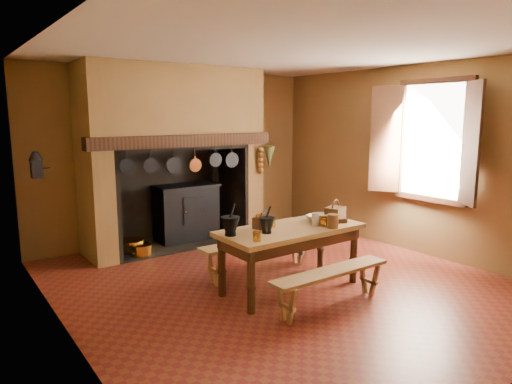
% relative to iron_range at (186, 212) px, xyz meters
% --- Properties ---
extents(floor, '(5.50, 5.50, 0.00)m').
position_rel_iron_range_xyz_m(floor, '(0.04, -2.45, -0.48)').
color(floor, '#622B17').
rests_on(floor, ground).
extents(ceiling, '(5.50, 5.50, 0.00)m').
position_rel_iron_range_xyz_m(ceiling, '(0.04, -2.45, 2.32)').
color(ceiling, silver).
rests_on(ceiling, back_wall).
extents(back_wall, '(5.00, 0.02, 2.80)m').
position_rel_iron_range_xyz_m(back_wall, '(0.04, 0.30, 0.92)').
color(back_wall, olive).
rests_on(back_wall, floor).
extents(wall_left, '(0.02, 5.50, 2.80)m').
position_rel_iron_range_xyz_m(wall_left, '(-2.46, -2.45, 0.92)').
color(wall_left, olive).
rests_on(wall_left, floor).
extents(wall_right, '(0.02, 5.50, 2.80)m').
position_rel_iron_range_xyz_m(wall_right, '(2.54, -2.45, 0.92)').
color(wall_right, olive).
rests_on(wall_right, floor).
extents(chimney_breast, '(2.95, 0.96, 2.80)m').
position_rel_iron_range_xyz_m(chimney_breast, '(-0.26, -0.14, 1.33)').
color(chimney_breast, olive).
rests_on(chimney_breast, floor).
extents(iron_range, '(1.12, 0.55, 1.60)m').
position_rel_iron_range_xyz_m(iron_range, '(0.00, 0.00, 0.00)').
color(iron_range, black).
rests_on(iron_range, floor).
extents(hearth_pans, '(0.51, 0.62, 0.20)m').
position_rel_iron_range_xyz_m(hearth_pans, '(-1.01, -0.23, -0.39)').
color(hearth_pans, '#BA872B').
rests_on(hearth_pans, floor).
extents(hanging_pans, '(1.92, 0.29, 0.27)m').
position_rel_iron_range_xyz_m(hanging_pans, '(-0.30, -0.64, 0.88)').
color(hanging_pans, black).
rests_on(hanging_pans, chimney_breast).
extents(onion_string, '(0.12, 0.10, 0.46)m').
position_rel_iron_range_xyz_m(onion_string, '(1.04, -0.66, 0.85)').
color(onion_string, '#95601B').
rests_on(onion_string, chimney_breast).
extents(herb_bunch, '(0.20, 0.20, 0.35)m').
position_rel_iron_range_xyz_m(herb_bunch, '(1.22, -0.66, 0.90)').
color(herb_bunch, '#505B2B').
rests_on(herb_bunch, chimney_breast).
extents(window, '(0.39, 1.75, 1.76)m').
position_rel_iron_range_xyz_m(window, '(2.39, -2.85, 1.22)').
color(window, white).
rests_on(window, wall_right).
extents(wall_coffee_mill, '(0.23, 0.16, 0.31)m').
position_rel_iron_range_xyz_m(wall_coffee_mill, '(-2.38, -0.90, 1.03)').
color(wall_coffee_mill, black).
rests_on(wall_coffee_mill, wall_left).
extents(work_table, '(1.75, 0.78, 0.76)m').
position_rel_iron_range_xyz_m(work_table, '(0.00, -2.68, 0.15)').
color(work_table, tan).
rests_on(work_table, floor).
extents(bench_front, '(1.52, 0.27, 0.43)m').
position_rel_iron_range_xyz_m(bench_front, '(0.00, -3.35, -0.16)').
color(bench_front, tan).
rests_on(bench_front, floor).
extents(bench_back, '(1.66, 0.29, 0.47)m').
position_rel_iron_range_xyz_m(bench_back, '(0.00, -2.03, -0.14)').
color(bench_back, tan).
rests_on(bench_back, floor).
extents(mortar_large, '(0.21, 0.21, 0.36)m').
position_rel_iron_range_xyz_m(mortar_large, '(-0.77, -2.57, 0.39)').
color(mortar_large, black).
rests_on(mortar_large, work_table).
extents(mortar_small, '(0.18, 0.18, 0.31)m').
position_rel_iron_range_xyz_m(mortar_small, '(-0.39, -2.72, 0.38)').
color(mortar_small, black).
rests_on(mortar_small, work_table).
extents(coffee_grinder, '(0.20, 0.17, 0.21)m').
position_rel_iron_range_xyz_m(coffee_grinder, '(-0.33, -2.51, 0.35)').
color(coffee_grinder, '#3B1E12').
rests_on(coffee_grinder, work_table).
extents(brass_mug_a, '(0.11, 0.11, 0.10)m').
position_rel_iron_range_xyz_m(brass_mug_a, '(-0.67, -2.92, 0.33)').
color(brass_mug_a, '#BA872B').
rests_on(brass_mug_a, work_table).
extents(brass_mug_b, '(0.08, 0.08, 0.08)m').
position_rel_iron_range_xyz_m(brass_mug_b, '(-0.16, -2.53, 0.32)').
color(brass_mug_b, '#BA872B').
rests_on(brass_mug_b, work_table).
extents(mixing_bowl, '(0.37, 0.37, 0.08)m').
position_rel_iron_range_xyz_m(mixing_bowl, '(0.50, -2.66, 0.32)').
color(mixing_bowl, beige).
rests_on(mixing_bowl, work_table).
extents(stoneware_crock, '(0.16, 0.16, 0.16)m').
position_rel_iron_range_xyz_m(stoneware_crock, '(0.38, -2.99, 0.36)').
color(stoneware_crock, brown).
rests_on(stoneware_crock, work_table).
extents(glass_jar, '(0.09, 0.09, 0.15)m').
position_rel_iron_range_xyz_m(glass_jar, '(0.30, -2.77, 0.35)').
color(glass_jar, beige).
rests_on(glass_jar, work_table).
extents(wicker_basket, '(0.31, 0.27, 0.25)m').
position_rel_iron_range_xyz_m(wicker_basket, '(0.78, -2.64, 0.36)').
color(wicker_basket, '#512E18').
rests_on(wicker_basket, work_table).
extents(wooden_tray, '(0.38, 0.33, 0.05)m').
position_rel_iron_range_xyz_m(wooden_tray, '(0.59, -2.75, 0.30)').
color(wooden_tray, '#3B1E12').
rests_on(wooden_tray, work_table).
extents(brass_cup, '(0.14, 0.14, 0.11)m').
position_rel_iron_range_xyz_m(brass_cup, '(0.37, -2.86, 0.33)').
color(brass_cup, '#BA872B').
rests_on(brass_cup, work_table).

